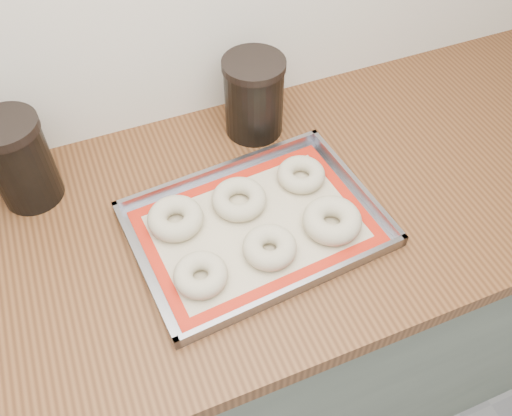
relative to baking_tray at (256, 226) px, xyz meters
name	(u,v)px	position (x,y,z in m)	size (l,w,h in m)	color
cabinet	(176,352)	(-0.20, 0.05, -0.48)	(3.00, 0.65, 0.86)	slate
countertop	(149,248)	(-0.20, 0.05, -0.03)	(3.06, 0.68, 0.04)	brown
baking_tray	(256,226)	(0.00, 0.00, 0.00)	(0.49, 0.37, 0.03)	gray
baking_mat	(256,227)	(0.00, 0.00, 0.00)	(0.44, 0.32, 0.00)	#C6B793
bagel_front_left	(201,275)	(-0.13, -0.08, 0.02)	(0.10, 0.10, 0.03)	beige
bagel_front_mid	(270,247)	(0.00, -0.07, 0.02)	(0.10, 0.10, 0.04)	beige
bagel_front_right	(332,220)	(0.13, -0.06, 0.02)	(0.11, 0.11, 0.04)	beige
bagel_back_left	(175,218)	(-0.14, 0.06, 0.02)	(0.11, 0.11, 0.04)	beige
bagel_back_mid	(239,199)	(-0.01, 0.06, 0.01)	(0.11, 0.11, 0.03)	beige
bagel_back_right	(301,175)	(0.13, 0.08, 0.01)	(0.10, 0.10, 0.03)	beige
canister_mid	(20,161)	(-0.38, 0.25, 0.09)	(0.12, 0.12, 0.19)	black
canister_right	(254,97)	(0.10, 0.27, 0.08)	(0.13, 0.13, 0.18)	black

